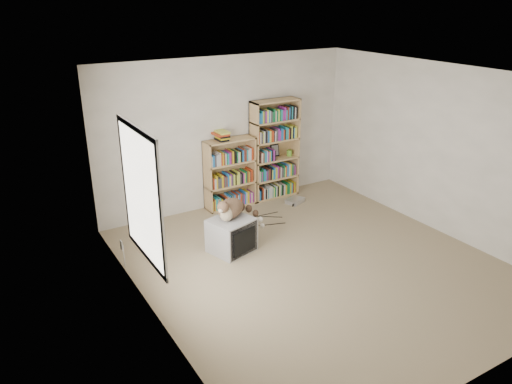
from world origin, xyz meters
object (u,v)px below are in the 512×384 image
cat (235,210)px  dvd_player (295,201)px  bookcase_tall (274,152)px  crt_tv (231,235)px  bookcase_short (229,176)px

cat → dvd_player: cat is taller
cat → bookcase_tall: bearing=7.2°
crt_tv → dvd_player: bearing=12.2°
bookcase_tall → crt_tv: bearing=-138.8°
crt_tv → dvd_player: (1.78, 0.97, -0.21)m
cat → bookcase_short: bearing=30.2°
cat → bookcase_short: size_ratio=0.69×
crt_tv → bookcase_short: bearing=46.2°
cat → dvd_player: (1.68, 0.90, -0.55)m
bookcase_tall → bookcase_short: 0.94m
bookcase_short → crt_tv: bearing=-117.6°
bookcase_tall → bookcase_short: (-0.89, 0.00, -0.29)m
crt_tv → bookcase_tall: bearing=25.0°
crt_tv → dvd_player: size_ratio=2.15×
bookcase_tall → bookcase_short: bearing=179.9°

